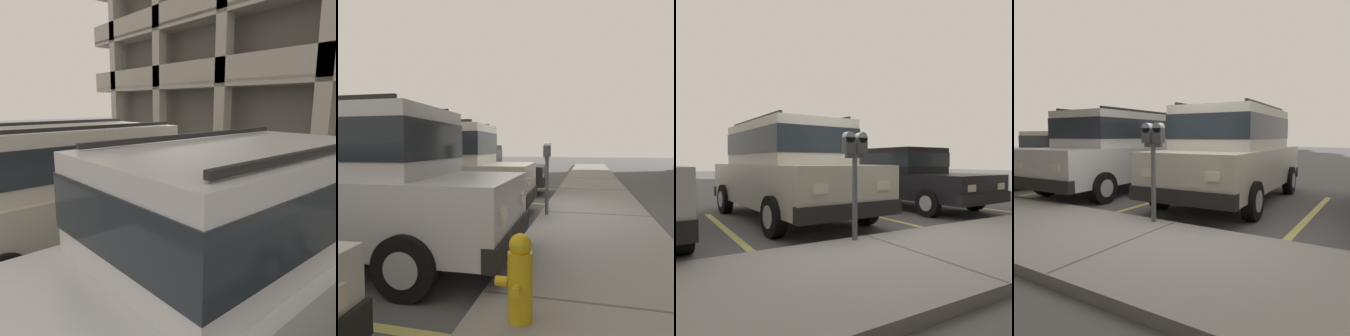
# 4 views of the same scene
# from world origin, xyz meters

# --- Properties ---
(ground_plane) EXTENTS (80.00, 80.00, 0.10)m
(ground_plane) POSITION_xyz_m (0.00, 0.00, -0.05)
(ground_plane) COLOR #565659
(sidewalk) EXTENTS (40.00, 2.20, 0.12)m
(sidewalk) POSITION_xyz_m (0.00, 1.30, 0.06)
(sidewalk) COLOR gray
(sidewalk) RESTS_ON ground_plane
(parking_stall_lines) EXTENTS (12.43, 4.80, 0.01)m
(parking_stall_lines) POSITION_xyz_m (1.54, -1.40, 0.00)
(parking_stall_lines) COLOR #DBD16B
(parking_stall_lines) RESTS_ON ground_plane
(silver_suv) EXTENTS (2.18, 4.87, 2.03)m
(silver_suv) POSITION_xyz_m (0.19, -2.38, 1.09)
(silver_suv) COLOR beige
(silver_suv) RESTS_ON ground_plane
(red_sedan) EXTENTS (2.03, 4.58, 1.54)m
(red_sedan) POSITION_xyz_m (-3.18, -2.48, 0.82)
(red_sedan) COLOR black
(red_sedan) RESTS_ON ground_plane
(parking_meter_near) EXTENTS (0.35, 0.12, 1.47)m
(parking_meter_near) POSITION_xyz_m (0.29, 0.35, 1.21)
(parking_meter_near) COLOR #595B60
(parking_meter_near) RESTS_ON sidewalk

